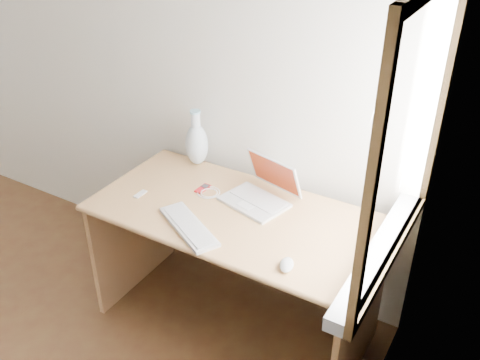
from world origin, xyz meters
The scene contains 10 objects.
back_wall centered at (0.00, 1.75, 1.30)m, with size 3.50×0.04×2.60m, color white.
window centered at (1.72, 1.30, 1.28)m, with size 0.11×0.99×1.10m.
desk centered at (0.97, 1.42, 0.51)m, with size 1.37×0.68×0.72m.
laptop centered at (1.02, 1.49, 0.77)m, with size 0.35×0.33×0.21m.
external_keyboard centered at (0.86, 1.12, 0.73)m, with size 0.40×0.29×0.02m.
mouse centered at (1.37, 1.10, 0.74)m, with size 0.06×0.10×0.03m, color silver.
ipod centered at (0.73, 1.43, 0.73)m, with size 0.04×0.09×0.01m.
cable_coil centered at (0.77, 1.42, 0.72)m, with size 0.12×0.12×0.01m, color white.
remote centered at (0.49, 1.23, 0.72)m, with size 0.03×0.08×0.01m, color white.
vase centered at (0.55, 1.64, 0.85)m, with size 0.12×0.12×0.31m.
Camera 1 is at (2.07, -0.46, 2.14)m, focal length 40.00 mm.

